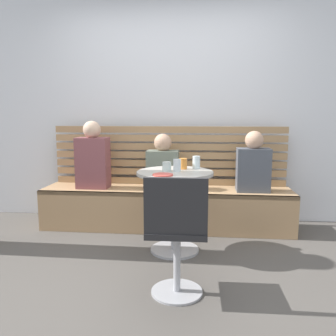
{
  "coord_description": "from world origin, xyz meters",
  "views": [
    {
      "loc": [
        0.39,
        -2.46,
        1.23
      ],
      "look_at": [
        0.07,
        0.66,
        0.75
      ],
      "focal_mm": 36.76,
      "sensor_mm": 36.0,
      "label": 1
    }
  ],
  "objects": [
    {
      "name": "person_adult",
      "position": [
        -0.8,
        1.17,
        0.77
      ],
      "size": [
        0.34,
        0.22,
        0.73
      ],
      "color": "brown",
      "rests_on": "booth_bench"
    },
    {
      "name": "cafe_table",
      "position": [
        0.15,
        0.54,
        0.52
      ],
      "size": [
        0.68,
        0.68,
        0.74
      ],
      "color": "#ADADB2",
      "rests_on": "ground"
    },
    {
      "name": "plate_small",
      "position": [
        0.07,
        0.32,
        0.75
      ],
      "size": [
        0.17,
        0.17,
        0.01
      ],
      "primitive_type": "cylinder",
      "color": "#DB4C42",
      "rests_on": "cafe_table"
    },
    {
      "name": "cup_glass_short",
      "position": [
        0.07,
        0.56,
        0.78
      ],
      "size": [
        0.08,
        0.08,
        0.08
      ],
      "primitive_type": "cylinder",
      "color": "silver",
      "rests_on": "cafe_table"
    },
    {
      "name": "person_child_middle",
      "position": [
        0.92,
        1.17,
        0.72
      ],
      "size": [
        0.34,
        0.22,
        0.63
      ],
      "color": "#4C515B",
      "rests_on": "booth_bench"
    },
    {
      "name": "cup_glass_tall",
      "position": [
        0.33,
        0.7,
        0.8
      ],
      "size": [
        0.07,
        0.07,
        0.12
      ],
      "primitive_type": "cylinder",
      "color": "silver",
      "rests_on": "cafe_table"
    },
    {
      "name": "cup_tumbler_orange",
      "position": [
        0.21,
        0.67,
        0.79
      ],
      "size": [
        0.07,
        0.07,
        0.1
      ],
      "primitive_type": "cylinder",
      "color": "orange",
      "rests_on": "cafe_table"
    },
    {
      "name": "booth_backrest",
      "position": [
        0.0,
        1.44,
        0.78
      ],
      "size": [
        2.65,
        0.04,
        0.67
      ],
      "color": "#A68157",
      "rests_on": "booth_bench"
    },
    {
      "name": "ground",
      "position": [
        0.0,
        0.0,
        0.0
      ],
      "size": [
        8.0,
        8.0,
        0.0
      ],
      "primitive_type": "plane",
      "color": "#514C47"
    },
    {
      "name": "white_chair",
      "position": [
        0.23,
        -0.27,
        0.46
      ],
      "size": [
        0.41,
        0.41,
        0.85
      ],
      "color": "#ADADB2",
      "rests_on": "ground"
    },
    {
      "name": "person_child_left",
      "position": [
        -0.04,
        1.2,
        0.7
      ],
      "size": [
        0.34,
        0.22,
        0.6
      ],
      "color": "slate",
      "rests_on": "booth_bench"
    },
    {
      "name": "cup_water_clear",
      "position": [
        0.17,
        0.53,
        0.8
      ],
      "size": [
        0.07,
        0.07,
        0.11
      ],
      "primitive_type": "cylinder",
      "color": "white",
      "rests_on": "cafe_table"
    },
    {
      "name": "booth_bench",
      "position": [
        0.0,
        1.2,
        0.22
      ],
      "size": [
        2.7,
        0.52,
        0.44
      ],
      "color": "tan",
      "rests_on": "ground"
    },
    {
      "name": "back_wall",
      "position": [
        0.0,
        1.64,
        1.45
      ],
      "size": [
        5.2,
        0.1,
        2.9
      ],
      "primitive_type": "cube",
      "color": "silver",
      "rests_on": "ground"
    }
  ]
}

